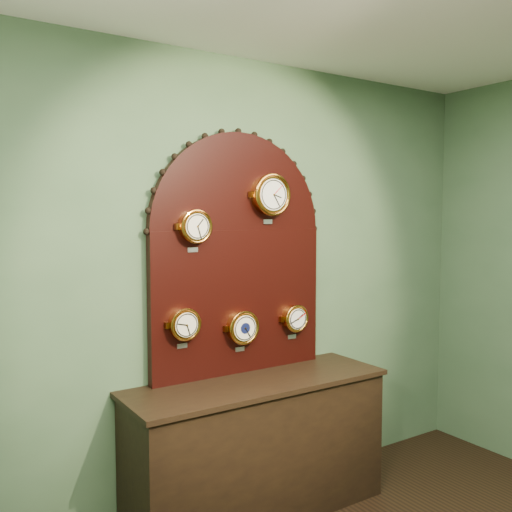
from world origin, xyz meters
TOP-DOWN VIEW (x-y plane):
  - wall_back at (0.00, 2.50)m, footprint 4.00×0.00m
  - shop_counter at (0.00, 2.23)m, footprint 1.60×0.50m
  - display_board at (0.00, 2.45)m, footprint 1.26×0.06m
  - roman_clock at (-0.34, 2.38)m, footprint 0.20×0.08m
  - arabic_clock at (0.20, 2.38)m, footprint 0.27×0.08m
  - hygrometer at (-0.41, 2.38)m, footprint 0.19×0.08m
  - barometer at (-0.01, 2.38)m, footprint 0.21×0.08m
  - tide_clock at (0.39, 2.38)m, footprint 0.18×0.08m

SIDE VIEW (x-z plane):
  - shop_counter at x=0.00m, z-range 0.00..0.80m
  - barometer at x=-0.01m, z-range 0.99..1.26m
  - tide_clock at x=0.39m, z-range 1.02..1.26m
  - hygrometer at x=-0.41m, z-range 1.07..1.31m
  - wall_back at x=0.00m, z-range -0.60..3.40m
  - display_board at x=0.00m, z-range 0.86..2.39m
  - roman_clock at x=-0.34m, z-range 1.63..1.88m
  - arabic_clock at x=0.20m, z-range 1.79..2.11m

